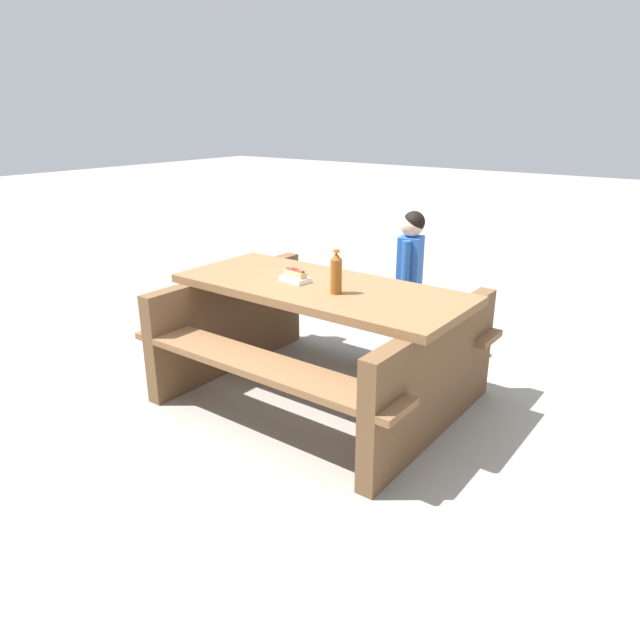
{
  "coord_description": "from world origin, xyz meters",
  "views": [
    {
      "loc": [
        -1.99,
        2.7,
        1.74
      ],
      "look_at": [
        0.0,
        0.0,
        0.52
      ],
      "focal_mm": 32.69,
      "sensor_mm": 36.0,
      "label": 1
    }
  ],
  "objects_px": {
    "picnic_table": "(320,332)",
    "soda_bottle": "(336,273)",
    "child_in_coat": "(410,266)",
    "hotdog_tray": "(295,277)"
  },
  "relations": [
    {
      "from": "soda_bottle",
      "to": "child_in_coat",
      "type": "distance_m",
      "value": 1.03
    },
    {
      "from": "soda_bottle",
      "to": "child_in_coat",
      "type": "bearing_deg",
      "value": -86.46
    },
    {
      "from": "soda_bottle",
      "to": "hotdog_tray",
      "type": "distance_m",
      "value": 0.35
    },
    {
      "from": "hotdog_tray",
      "to": "child_in_coat",
      "type": "relative_size",
      "value": 0.18
    },
    {
      "from": "picnic_table",
      "to": "child_in_coat",
      "type": "bearing_deg",
      "value": -96.98
    },
    {
      "from": "child_in_coat",
      "to": "soda_bottle",
      "type": "bearing_deg",
      "value": 93.54
    },
    {
      "from": "picnic_table",
      "to": "soda_bottle",
      "type": "height_order",
      "value": "soda_bottle"
    },
    {
      "from": "soda_bottle",
      "to": "hotdog_tray",
      "type": "xyz_separation_m",
      "value": [
        0.34,
        -0.05,
        -0.09
      ]
    },
    {
      "from": "hotdog_tray",
      "to": "picnic_table",
      "type": "bearing_deg",
      "value": -168.36
    },
    {
      "from": "soda_bottle",
      "to": "picnic_table",
      "type": "bearing_deg",
      "value": -25.79
    }
  ]
}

